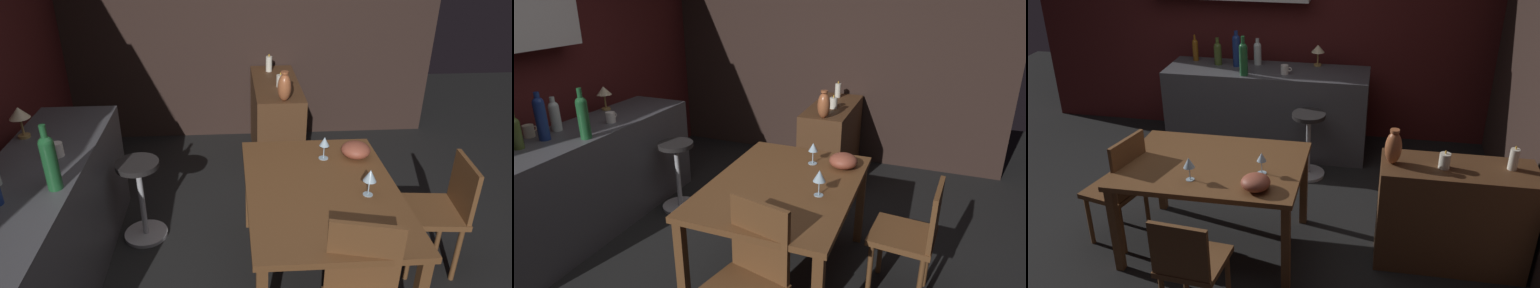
% 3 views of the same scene
% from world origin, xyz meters
% --- Properties ---
extents(ground_plane, '(9.00, 9.00, 0.00)m').
position_xyz_m(ground_plane, '(0.00, 0.00, 0.00)').
color(ground_plane, black).
extents(wall_kitchen_back, '(5.20, 0.33, 2.60)m').
position_xyz_m(wall_kitchen_back, '(-0.06, 2.08, 1.41)').
color(wall_kitchen_back, '#4C1919').
rests_on(wall_kitchen_back, ground_plane).
extents(dining_table, '(1.37, 0.96, 0.74)m').
position_xyz_m(dining_table, '(0.12, -0.23, 0.66)').
color(dining_table, brown).
rests_on(dining_table, ground_plane).
extents(kitchen_counter, '(2.10, 0.60, 0.90)m').
position_xyz_m(kitchen_counter, '(0.17, 1.55, 0.45)').
color(kitchen_counter, '#4C4C51').
rests_on(kitchen_counter, ground_plane).
extents(sideboard_cabinet, '(1.10, 0.44, 0.82)m').
position_xyz_m(sideboard_cabinet, '(1.92, -0.12, 0.41)').
color(sideboard_cabinet, '#56351E').
rests_on(sideboard_cabinet, ground_plane).
extents(chair_near_window, '(0.48, 0.48, 0.93)m').
position_xyz_m(chair_near_window, '(-0.62, -0.30, 0.51)').
color(chair_near_window, brown).
rests_on(chair_near_window, ground_plane).
extents(chair_by_doorway, '(0.43, 0.43, 0.85)m').
position_xyz_m(chair_by_doorway, '(0.22, -1.09, 0.48)').
color(chair_by_doorway, brown).
rests_on(chair_by_doorway, ground_plane).
extents(bar_stool, '(0.34, 0.34, 0.66)m').
position_xyz_m(bar_stool, '(0.68, 1.03, 0.35)').
color(bar_stool, '#262323').
rests_on(bar_stool, ground_plane).
extents(wine_glass_left, '(0.08, 0.08, 0.18)m').
position_xyz_m(wine_glass_left, '(0.04, -0.50, 0.87)').
color(wine_glass_left, silver).
rests_on(wine_glass_left, dining_table).
extents(wine_glass_right, '(0.07, 0.07, 0.17)m').
position_xyz_m(wine_glass_right, '(0.52, -0.32, 0.86)').
color(wine_glass_right, silver).
rests_on(wine_glass_right, dining_table).
extents(fruit_bowl, '(0.21, 0.21, 0.11)m').
position_xyz_m(fruit_bowl, '(0.52, -0.55, 0.80)').
color(fruit_bowl, '#9E4C38').
rests_on(fruit_bowl, dining_table).
extents(wine_bottle_clear, '(0.08, 0.08, 0.28)m').
position_xyz_m(wine_bottle_clear, '(0.04, 1.70, 1.03)').
color(wine_bottle_clear, silver).
rests_on(wine_bottle_clear, kitchen_counter).
extents(wine_bottle_green, '(0.08, 0.08, 0.39)m').
position_xyz_m(wine_bottle_green, '(-0.02, 1.34, 1.08)').
color(wine_bottle_green, '#1E592D').
rests_on(wine_bottle_green, kitchen_counter).
extents(wine_bottle_olive, '(0.08, 0.08, 0.29)m').
position_xyz_m(wine_bottle_olive, '(-0.37, 1.63, 1.03)').
color(wine_bottle_olive, '#475623').
rests_on(wine_bottle_olive, kitchen_counter).
extents(wine_bottle_amber, '(0.06, 0.06, 0.28)m').
position_xyz_m(wine_bottle_amber, '(-0.65, 1.73, 1.03)').
color(wine_bottle_amber, '#8C5114').
rests_on(wine_bottle_amber, kitchen_counter).
extents(wine_bottle_cobalt, '(0.08, 0.08, 0.37)m').
position_xyz_m(wine_bottle_cobalt, '(-0.16, 1.61, 1.08)').
color(wine_bottle_cobalt, navy).
rests_on(wine_bottle_cobalt, kitchen_counter).
extents(cup_cream, '(0.12, 0.08, 0.10)m').
position_xyz_m(cup_cream, '(-0.16, 1.77, 0.95)').
color(cup_cream, beige).
rests_on(cup_cream, kitchen_counter).
extents(cup_white, '(0.11, 0.08, 0.09)m').
position_xyz_m(cup_white, '(0.37, 1.45, 0.95)').
color(cup_white, white).
rests_on(cup_white, kitchen_counter).
extents(counter_lamp, '(0.14, 0.14, 0.23)m').
position_xyz_m(counter_lamp, '(0.66, 1.77, 1.07)').
color(counter_lamp, '#A58447').
rests_on(counter_lamp, kitchen_counter).
extents(pillar_candle_tall, '(0.07, 0.07, 0.18)m').
position_xyz_m(pillar_candle_tall, '(2.27, -0.09, 0.90)').
color(pillar_candle_tall, white).
rests_on(pillar_candle_tall, sideboard_cabinet).
extents(pillar_candle_short, '(0.08, 0.08, 0.14)m').
position_xyz_m(pillar_candle_short, '(1.80, -0.15, 0.88)').
color(pillar_candle_short, white).
rests_on(pillar_candle_short, sideboard_cabinet).
extents(vase_copper, '(0.12, 0.12, 0.27)m').
position_xyz_m(vase_copper, '(1.44, -0.14, 0.95)').
color(vase_copper, '#B26038').
rests_on(vase_copper, sideboard_cabinet).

